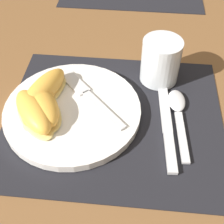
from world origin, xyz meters
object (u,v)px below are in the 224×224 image
object	(u,v)px
fork	(88,95)
citrus_wedge_3	(34,112)
plate	(73,109)
knife	(167,126)
juice_glass	(160,63)
citrus_wedge_1	(39,101)
spoon	(178,109)
citrus_wedge_2	(43,108)
citrus_wedge_0	(44,90)

from	to	relation	value
fork	citrus_wedge_3	distance (m)	0.11
plate	knife	xyz separation A→B (m)	(0.18, -0.02, -0.01)
juice_glass	citrus_wedge_3	size ratio (longest dim) A/B	0.72
juice_glass	fork	xyz separation A→B (m)	(-0.14, -0.08, -0.02)
citrus_wedge_1	fork	bearing A→B (deg)	21.70
juice_glass	fork	distance (m)	0.16
citrus_wedge_1	citrus_wedge_3	world-z (taller)	citrus_wedge_3
knife	spoon	xyz separation A→B (m)	(0.02, 0.04, 0.00)
citrus_wedge_2	citrus_wedge_1	bearing A→B (deg)	127.57
citrus_wedge_1	citrus_wedge_2	size ratio (longest dim) A/B	1.12
juice_glass	citrus_wedge_2	bearing A→B (deg)	-146.83
juice_glass	citrus_wedge_1	size ratio (longest dim) A/B	0.69
citrus_wedge_3	fork	bearing A→B (deg)	37.62
plate	knife	size ratio (longest dim) A/B	1.20
plate	citrus_wedge_1	size ratio (longest dim) A/B	1.93
knife	fork	bearing A→B (deg)	162.49
knife	citrus_wedge_0	distance (m)	0.24
juice_glass	knife	xyz separation A→B (m)	(0.02, -0.13, -0.04)
spoon	juice_glass	bearing A→B (deg)	111.86
spoon	citrus_wedge_1	size ratio (longest dim) A/B	1.30
citrus_wedge_3	juice_glass	bearing A→B (deg)	33.93
citrus_wedge_0	citrus_wedge_2	distance (m)	0.04
citrus_wedge_0	juice_glass	bearing A→B (deg)	23.34
citrus_wedge_2	citrus_wedge_3	bearing A→B (deg)	-136.17
citrus_wedge_3	citrus_wedge_0	bearing A→B (deg)	84.61
fork	citrus_wedge_2	distance (m)	0.09
citrus_wedge_0	citrus_wedge_1	bearing A→B (deg)	-102.62
fork	citrus_wedge_1	world-z (taller)	citrus_wedge_1
fork	citrus_wedge_2	xyz separation A→B (m)	(-0.07, -0.05, 0.01)
plate	fork	distance (m)	0.04
citrus_wedge_1	citrus_wedge_2	world-z (taller)	citrus_wedge_2
juice_glass	citrus_wedge_2	xyz separation A→B (m)	(-0.21, -0.14, -0.01)
citrus_wedge_1	plate	bearing A→B (deg)	4.30
spoon	citrus_wedge_2	size ratio (longest dim) A/B	1.45
juice_glass	knife	distance (m)	0.14
plate	citrus_wedge_3	world-z (taller)	citrus_wedge_3
plate	fork	world-z (taller)	fork
knife	citrus_wedge_1	distance (m)	0.24
citrus_wedge_0	fork	bearing A→B (deg)	6.96
spoon	citrus_wedge_0	bearing A→B (deg)	-179.54
knife	citrus_wedge_1	world-z (taller)	citrus_wedge_1
citrus_wedge_1	spoon	bearing A→B (deg)	5.78
knife	citrus_wedge_0	xyz separation A→B (m)	(-0.24, 0.04, 0.03)
knife	citrus_wedge_1	size ratio (longest dim) A/B	1.61
citrus_wedge_2	knife	bearing A→B (deg)	1.05
citrus_wedge_1	citrus_wedge_3	distance (m)	0.03
plate	citrus_wedge_1	bearing A→B (deg)	-175.70
citrus_wedge_0	citrus_wedge_2	world-z (taller)	citrus_wedge_0
knife	citrus_wedge_0	world-z (taller)	citrus_wedge_0
juice_glass	spoon	bearing A→B (deg)	-68.14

